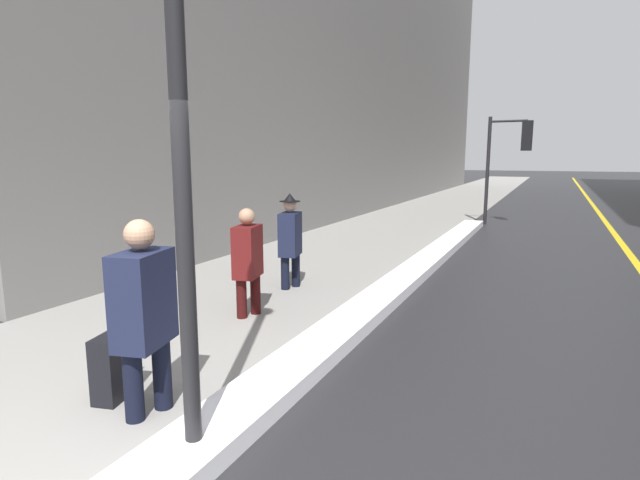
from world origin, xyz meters
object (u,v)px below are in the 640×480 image
Objects in this scene: pedestrian_in_fedora at (290,237)px; rolling_suitcase at (112,368)px; traffic_light_near at (513,147)px; pedestrian_nearside at (144,309)px; lamp_post at (175,28)px; pedestrian_in_glasses at (248,257)px.

rolling_suitcase is (0.40, -4.05, -0.55)m from pedestrian_in_fedora.
pedestrian_nearside is at bearing -93.68° from traffic_light_near.
lamp_post reaches higher than pedestrian_nearside.
pedestrian_in_fedora is 1.65× the size of rolling_suitcase.
traffic_light_near is at bearing 151.85° from pedestrian_in_fedora.
pedestrian_in_fedora is at bearing 110.07° from lamp_post.
pedestrian_nearside is (-0.75, 0.35, -2.01)m from lamp_post.
lamp_post is 14.16m from traffic_light_near.
traffic_light_near is at bearing 157.75° from rolling_suitcase.
lamp_post is 2.18m from pedestrian_nearside.
pedestrian_nearside is at bearing -1.21° from pedestrian_in_fedora.
traffic_light_near is 10.12m from pedestrian_in_fedora.
lamp_post is 3.12× the size of pedestrian_in_fedora.
pedestrian_nearside is 4.20m from pedestrian_in_fedora.
pedestrian_in_glasses is (-1.44, 2.92, -2.11)m from lamp_post.
lamp_post is at bearing 51.88° from pedestrian_nearside.
traffic_light_near is 2.03× the size of pedestrian_nearside.
pedestrian_in_fedora reaches higher than pedestrian_in_glasses.
traffic_light_near is at bearing 154.73° from pedestrian_in_glasses.
pedestrian_in_glasses is (-2.39, -11.20, -1.60)m from traffic_light_near.
traffic_light_near reaches higher than pedestrian_nearside.
pedestrian_in_fedora is at bearing 178.79° from pedestrian_nearside.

